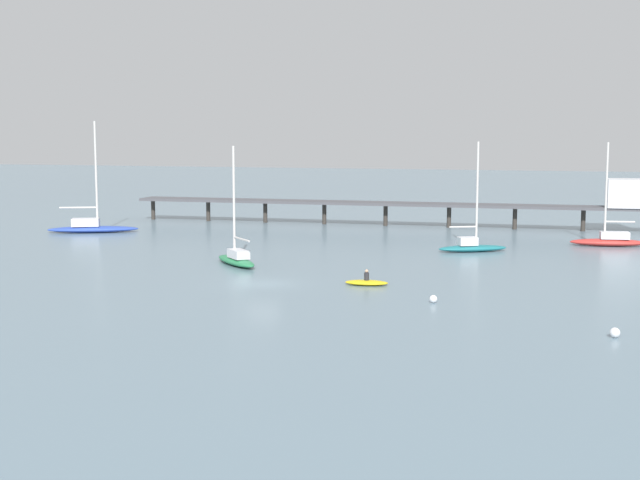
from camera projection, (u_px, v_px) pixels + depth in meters
ground_plane at (263, 284)px, 63.95m from camera, size 400.00×400.00×0.00m
pier at (479, 200)px, 100.46m from camera, size 61.51×5.74×5.85m
sailboat_teal at (472, 245)px, 81.12m from camera, size 6.59×4.50×10.10m
sailboat_red at (609, 239)px, 85.11m from camera, size 7.38×2.76×9.99m
sailboat_blue at (92, 226)px, 96.68m from camera, size 9.88×6.23×12.14m
sailboat_green at (237, 257)px, 72.98m from camera, size 5.89×6.06×9.83m
dinghy_yellow at (367, 282)px, 63.46m from camera, size 3.24×1.69×1.14m
mooring_buoy_mid at (615, 333)px, 47.20m from camera, size 0.55×0.55×0.55m
mooring_buoy_far at (433, 299)px, 56.81m from camera, size 0.51×0.51×0.51m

